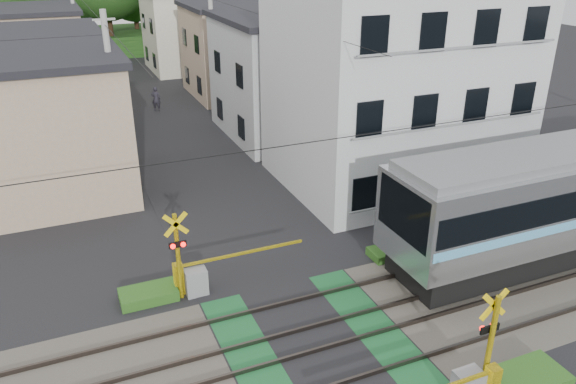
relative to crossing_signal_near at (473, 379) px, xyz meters
name	(u,v)px	position (x,y,z in m)	size (l,w,h in m)	color
ground	(313,340)	(-2.59, 3.65, -0.71)	(120.00, 120.00, 0.00)	black
track_bed	(313,339)	(-2.59, 3.65, -0.67)	(120.00, 120.00, 0.14)	#47423A
crossing_signal_near	(473,379)	(0.00, 0.00, 0.00)	(4.74, 0.65, 3.09)	yellow
crossing_signal_far	(193,275)	(-5.17, 7.31, 0.00)	(4.74, 0.65, 3.09)	yellow
apartment_block	(395,83)	(5.91, 13.15, 3.94)	(10.20, 8.36, 9.30)	silver
houses_row	(148,62)	(-2.33, 29.57, 2.53)	(22.07, 31.35, 6.80)	tan
catenary	(496,190)	(3.41, 3.69, 2.98)	(60.00, 5.04, 7.00)	#2D2D33
utility_poles	(133,58)	(-3.64, 26.66, 3.37)	(7.90, 42.00, 8.00)	#A5A5A0
pedestrian	(156,99)	(-2.08, 29.30, 0.11)	(0.60, 0.39, 1.64)	#25222B
weed_patches	(368,322)	(-0.83, 3.56, -0.53)	(10.25, 8.80, 0.40)	#2D5E1E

